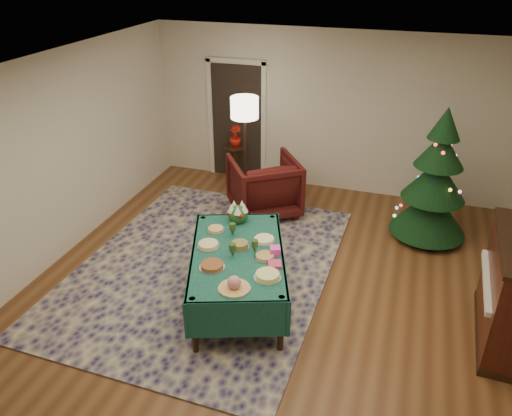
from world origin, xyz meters
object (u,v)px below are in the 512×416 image
(buffet_table, at_px, (238,262))
(gift_box, at_px, (275,251))
(floor_lamp, at_px, (245,115))
(armchair, at_px, (264,183))
(potted_plant, at_px, (235,140))
(christmas_tree, at_px, (435,182))
(side_table, at_px, (236,165))

(buffet_table, relative_size, gift_box, 18.25)
(buffet_table, bearing_deg, floor_lamp, 107.09)
(armchair, distance_m, floor_lamp, 1.11)
(potted_plant, bearing_deg, christmas_tree, -15.70)
(armchair, relative_size, christmas_tree, 0.52)
(buffet_table, relative_size, armchair, 2.05)
(gift_box, xyz_separation_m, side_table, (-1.62, 3.15, -0.43))
(potted_plant, bearing_deg, gift_box, -62.69)
(side_table, bearing_deg, potted_plant, -90.00)
(armchair, relative_size, side_table, 1.48)
(floor_lamp, bearing_deg, christmas_tree, -4.52)
(side_table, bearing_deg, buffet_table, -69.65)
(christmas_tree, bearing_deg, floor_lamp, 175.48)
(gift_box, distance_m, side_table, 3.57)
(potted_plant, xyz_separation_m, christmas_tree, (3.33, -0.94, 0.09))
(armchair, height_order, floor_lamp, floor_lamp)
(buffet_table, xyz_separation_m, floor_lamp, (-0.78, 2.53, 0.94))
(christmas_tree, bearing_deg, potted_plant, 164.30)
(armchair, bearing_deg, christmas_tree, 145.83)
(gift_box, relative_size, potted_plant, 0.31)
(buffet_table, relative_size, floor_lamp, 1.17)
(floor_lamp, bearing_deg, gift_box, -63.77)
(side_table, xyz_separation_m, christmas_tree, (3.33, -0.94, 0.55))
(gift_box, xyz_separation_m, potted_plant, (-1.62, 3.15, 0.03))
(christmas_tree, bearing_deg, armchair, -179.53)
(armchair, relative_size, potted_plant, 2.75)
(armchair, bearing_deg, floor_lamp, -66.73)
(gift_box, xyz_separation_m, armchair, (-0.80, 2.19, -0.25))
(floor_lamp, bearing_deg, armchair, -32.08)
(gift_box, relative_size, side_table, 0.17)
(buffet_table, relative_size, christmas_tree, 1.06)
(floor_lamp, xyz_separation_m, potted_plant, (-0.42, 0.71, -0.72))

